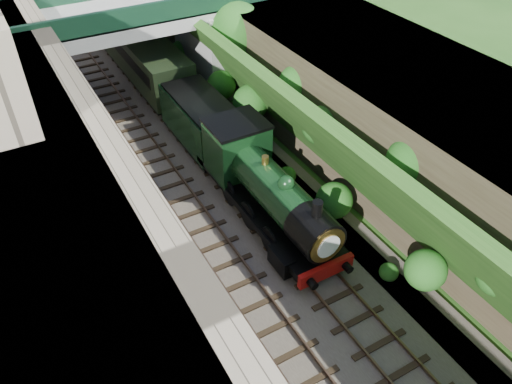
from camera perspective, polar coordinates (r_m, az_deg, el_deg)
ground at (r=19.79m, az=12.39°, el=-19.94°), size 160.00×160.00×0.00m
trackbed at (r=32.44m, az=-10.54°, el=7.62°), size 10.00×90.00×0.20m
retaining_wall at (r=29.82m, az=-21.30°, el=10.09°), size 1.00×90.00×7.00m
street_plateau_right at (r=34.77m, az=4.09°, el=16.03°), size 8.00×90.00×6.25m
embankment_slope at (r=31.77m, az=-1.74°, el=12.71°), size 4.50×90.00×6.36m
track_left at (r=31.90m, az=-13.92°, el=6.82°), size 2.50×90.00×0.20m
track_right at (r=32.69m, az=-8.60°, el=8.42°), size 2.50×90.00×0.20m
road_bridge at (r=34.37m, az=-12.34°, el=16.69°), size 16.00×6.40×7.25m
tree at (r=33.15m, az=-2.07°, el=17.76°), size 3.60×3.80×6.60m
locomotive at (r=23.64m, az=1.21°, el=0.32°), size 3.10×10.22×3.83m
tender at (r=29.22m, az=-6.22°, el=7.79°), size 2.70×6.00×3.05m
coach_front at (r=39.79m, az=-14.18°, el=16.36°), size 2.90×18.00×3.70m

